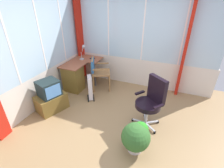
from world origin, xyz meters
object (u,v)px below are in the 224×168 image
desk (74,76)px  tv_remote (92,59)px  desk_lamp (84,50)px  potted_plant (136,137)px  office_chair (152,99)px  tv_on_stand (51,97)px  space_heater (90,87)px  wooden_armchair (97,69)px

desk → tv_remote: size_ratio=7.89×
desk_lamp → potted_plant: 2.96m
office_chair → tv_on_stand: (-0.36, 2.20, -0.29)m
desk_lamp → tv_on_stand: (-1.58, 0.01, -0.67)m
desk → space_heater: bearing=-111.6°
space_heater → potted_plant: space_heater is taller
space_heater → tv_remote: bearing=23.0°
desk → potted_plant: desk is taller
office_chair → space_heater: (0.40, 1.60, -0.30)m
wooden_armchair → office_chair: (-0.93, -1.65, 0.03)m
potted_plant → desk_lamp: bearing=47.1°
wooden_armchair → office_chair: 1.90m
wooden_armchair → space_heater: size_ratio=1.41×
tv_on_stand → desk_lamp: bearing=-0.3°
office_chair → potted_plant: bearing=173.3°
desk → office_chair: office_chair is taller
desk_lamp → potted_plant: size_ratio=0.75×
tv_on_stand → space_heater: (0.76, -0.60, -0.01)m
desk → wooden_armchair: wooden_armchair is taller
tv_remote → wooden_armchair: size_ratio=0.17×
tv_remote → tv_on_stand: 1.71m
potted_plant → space_heater: bearing=52.9°
desk_lamp → potted_plant: bearing=-132.9°
tv_remote → wooden_armchair: 0.50m
desk → tv_remote: 0.77m
tv_remote → office_chair: office_chair is taller
wooden_armchair → tv_on_stand: wooden_armchair is taller
desk → tv_on_stand: size_ratio=1.57×
tv_remote → potted_plant: (-2.03, -1.88, -0.43)m
desk_lamp → tv_on_stand: desk_lamp is taller
office_chair → potted_plant: office_chair is taller
desk → office_chair: 2.34m
potted_plant → office_chair: bearing=-6.7°
wooden_armchair → office_chair: bearing=-119.4°
tv_on_stand → potted_plant: size_ratio=1.36×
desk_lamp → tv_remote: size_ratio=2.77×
desk_lamp → desk: bearing=175.2°
desk_lamp → wooden_armchair: desk_lamp is taller
tv_remote → office_chair: size_ratio=0.14×
desk_lamp → office_chair: size_ratio=0.39×
potted_plant → wooden_armchair: bearing=43.1°
desk → potted_plant: bearing=-123.0°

